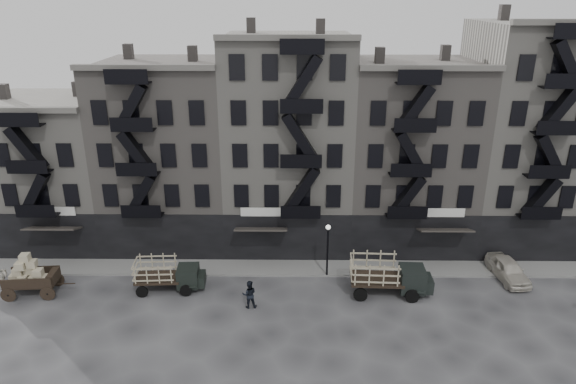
{
  "coord_description": "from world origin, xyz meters",
  "views": [
    {
      "loc": [
        0.41,
        -31.31,
        19.95
      ],
      "look_at": [
        0.06,
        4.0,
        6.3
      ],
      "focal_mm": 32.0,
      "sensor_mm": 36.0,
      "label": 1
    }
  ],
  "objects_px": {
    "wagon": "(29,272)",
    "pedestrian_mid": "(249,294)",
    "stake_truck_east": "(388,273)",
    "car_east": "(508,269)",
    "stake_truck_west": "(168,272)"
  },
  "relations": [
    {
      "from": "stake_truck_east",
      "to": "pedestrian_mid",
      "type": "distance_m",
      "value": 9.86
    },
    {
      "from": "wagon",
      "to": "stake_truck_east",
      "type": "height_order",
      "value": "wagon"
    },
    {
      "from": "wagon",
      "to": "pedestrian_mid",
      "type": "height_order",
      "value": "wagon"
    },
    {
      "from": "wagon",
      "to": "stake_truck_east",
      "type": "xyz_separation_m",
      "value": [
        25.27,
        0.29,
        -0.15
      ]
    },
    {
      "from": "wagon",
      "to": "pedestrian_mid",
      "type": "distance_m",
      "value": 15.7
    },
    {
      "from": "pedestrian_mid",
      "to": "stake_truck_west",
      "type": "bearing_deg",
      "value": -25.62
    },
    {
      "from": "wagon",
      "to": "pedestrian_mid",
      "type": "bearing_deg",
      "value": -10.21
    },
    {
      "from": "stake_truck_west",
      "to": "car_east",
      "type": "distance_m",
      "value": 25.08
    },
    {
      "from": "wagon",
      "to": "stake_truck_west",
      "type": "height_order",
      "value": "wagon"
    },
    {
      "from": "wagon",
      "to": "car_east",
      "type": "bearing_deg",
      "value": -0.58
    },
    {
      "from": "car_east",
      "to": "pedestrian_mid",
      "type": "height_order",
      "value": "pedestrian_mid"
    },
    {
      "from": "car_east",
      "to": "stake_truck_west",
      "type": "bearing_deg",
      "value": 177.22
    },
    {
      "from": "wagon",
      "to": "stake_truck_west",
      "type": "bearing_deg",
      "value": -0.68
    },
    {
      "from": "stake_truck_west",
      "to": "car_east",
      "type": "xyz_separation_m",
      "value": [
        25.01,
        1.77,
        -0.63
      ]
    },
    {
      "from": "car_east",
      "to": "stake_truck_east",
      "type": "bearing_deg",
      "value": -173.95
    }
  ]
}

